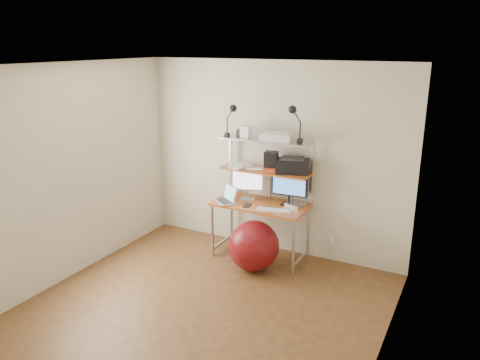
% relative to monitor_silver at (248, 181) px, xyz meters
% --- Properties ---
extents(room, '(3.60, 3.60, 3.60)m').
position_rel_monitor_silver_xyz_m(room, '(0.22, -1.52, 0.26)').
color(room, brown).
rests_on(room, ground).
extents(computer_desk, '(1.20, 0.60, 1.57)m').
position_rel_monitor_silver_xyz_m(computer_desk, '(0.22, -0.02, -0.03)').
color(computer_desk, '#A64D20').
rests_on(computer_desk, ground).
extents(desktop, '(1.20, 0.60, 0.00)m').
position_rel_monitor_silver_xyz_m(desktop, '(0.22, -0.08, -0.25)').
color(desktop, '#A64D20').
rests_on(desktop, computer_desk).
extents(mid_shelf, '(1.18, 0.34, 0.00)m').
position_rel_monitor_silver_xyz_m(mid_shelf, '(0.22, 0.05, 0.16)').
color(mid_shelf, '#A64D20').
rests_on(mid_shelf, computer_desk).
extents(top_shelf, '(1.18, 0.34, 0.00)m').
position_rel_monitor_silver_xyz_m(top_shelf, '(0.22, 0.05, 0.56)').
color(top_shelf, '#AAABAF').
rests_on(top_shelf, computer_desk).
extents(floor, '(3.60, 3.60, 0.00)m').
position_rel_monitor_silver_xyz_m(floor, '(0.22, -1.52, -0.99)').
color(floor, brown).
rests_on(floor, ground).
extents(wall_outlet, '(0.08, 0.01, 0.12)m').
position_rel_monitor_silver_xyz_m(wall_outlet, '(1.07, 0.26, -0.69)').
color(wall_outlet, silver).
rests_on(wall_outlet, room).
extents(monitor_silver, '(0.41, 0.21, 0.47)m').
position_rel_monitor_silver_xyz_m(monitor_silver, '(0.00, 0.00, 0.00)').
color(monitor_silver, silver).
rests_on(monitor_silver, desktop).
extents(monitor_black, '(0.47, 0.14, 0.47)m').
position_rel_monitor_silver_xyz_m(monitor_black, '(0.55, 0.05, -0.02)').
color(monitor_black, black).
rests_on(monitor_black, desktop).
extents(laptop, '(0.40, 0.39, 0.27)m').
position_rel_monitor_silver_xyz_m(laptop, '(-0.19, -0.21, -0.20)').
color(laptop, silver).
rests_on(laptop, desktop).
extents(keyboard, '(0.44, 0.22, 0.01)m').
position_rel_monitor_silver_xyz_m(keyboard, '(0.48, -0.23, -0.24)').
color(keyboard, silver).
rests_on(keyboard, desktop).
extents(mouse, '(0.10, 0.07, 0.02)m').
position_rel_monitor_silver_xyz_m(mouse, '(0.62, -0.21, -0.24)').
color(mouse, silver).
rests_on(mouse, desktop).
extents(mac_mini, '(0.25, 0.25, 0.04)m').
position_rel_monitor_silver_xyz_m(mac_mini, '(0.64, 0.05, -0.23)').
color(mac_mini, silver).
rests_on(mac_mini, desktop).
extents(phone, '(0.10, 0.15, 0.01)m').
position_rel_monitor_silver_xyz_m(phone, '(0.11, -0.23, -0.24)').
color(phone, black).
rests_on(phone, desktop).
extents(printer, '(0.46, 0.38, 0.19)m').
position_rel_monitor_silver_xyz_m(printer, '(0.57, 0.09, 0.25)').
color(printer, black).
rests_on(printer, mid_shelf).
extents(nas_cube, '(0.19, 0.19, 0.24)m').
position_rel_monitor_silver_xyz_m(nas_cube, '(0.29, 0.07, 0.28)').
color(nas_cube, black).
rests_on(nas_cube, mid_shelf).
extents(red_box, '(0.19, 0.15, 0.05)m').
position_rel_monitor_silver_xyz_m(red_box, '(0.33, -0.01, 0.19)').
color(red_box, '#C33E1F').
rests_on(red_box, mid_shelf).
extents(scanner, '(0.40, 0.28, 0.10)m').
position_rel_monitor_silver_xyz_m(scanner, '(0.39, 0.03, 0.61)').
color(scanner, silver).
rests_on(scanner, top_shelf).
extents(box_white, '(0.13, 0.12, 0.14)m').
position_rel_monitor_silver_xyz_m(box_white, '(-0.03, 0.00, 0.63)').
color(box_white, silver).
rests_on(box_white, top_shelf).
extents(box_grey, '(0.10, 0.10, 0.09)m').
position_rel_monitor_silver_xyz_m(box_grey, '(-0.13, 0.05, 0.61)').
color(box_grey, '#2E2E30').
rests_on(box_grey, top_shelf).
extents(clip_lamp_left, '(0.16, 0.09, 0.41)m').
position_rel_monitor_silver_xyz_m(clip_lamp_left, '(-0.19, -0.07, 0.86)').
color(clip_lamp_left, black).
rests_on(clip_lamp_left, top_shelf).
extents(clip_lamp_right, '(0.18, 0.10, 0.44)m').
position_rel_monitor_silver_xyz_m(clip_lamp_right, '(0.61, -0.01, 0.89)').
color(clip_lamp_right, black).
rests_on(clip_lamp_right, top_shelf).
extents(exercise_ball, '(0.63, 0.63, 0.63)m').
position_rel_monitor_silver_xyz_m(exercise_ball, '(0.30, -0.43, -0.68)').
color(exercise_ball, maroon).
rests_on(exercise_ball, floor).
extents(paper_stack, '(0.41, 0.42, 0.02)m').
position_rel_monitor_silver_xyz_m(paper_stack, '(-0.16, 0.04, 0.17)').
color(paper_stack, white).
rests_on(paper_stack, mid_shelf).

